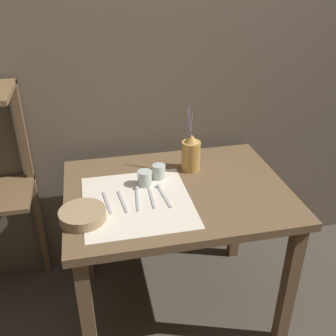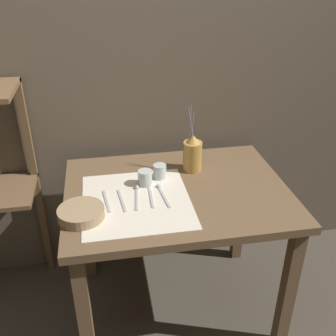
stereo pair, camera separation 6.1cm
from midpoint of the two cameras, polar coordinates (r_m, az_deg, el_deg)
The scene contains 13 objects.
ground_plane at distance 2.41m, azimuth 1.85°, elevation -19.13°, with size 12.00×12.00×0.00m, color #473F35.
stone_wall_back at distance 2.20m, azimuth -0.45°, elevation 13.26°, with size 7.00×0.06×2.40m.
wooden_table at distance 1.97m, azimuth 2.16°, elevation -5.86°, with size 1.07×0.81×0.79m.
linen_cloth at distance 1.82m, azimuth -3.64°, elevation -4.77°, with size 0.49×0.53×0.00m.
pitcher_with_flowers at distance 2.03m, azimuth 4.44°, elevation 2.03°, with size 0.10×0.10×0.35m.
wooden_bowl at distance 1.73m, azimuth -11.50°, elevation -6.46°, with size 0.20×0.20×0.05m.
glass_tumbler_near at distance 1.92m, azimuth -2.43°, elevation -1.42°, with size 0.07×0.07×0.08m.
glass_tumbler_far at distance 1.97m, azimuth -0.31°, elevation -0.50°, with size 0.07×0.07×0.07m.
knife_center at distance 1.82m, azimuth -7.97°, elevation -4.81°, with size 0.03×0.19×0.00m.
fork_inner at distance 1.82m, azimuth -5.77°, elevation -4.74°, with size 0.03×0.19×0.00m.
spoon_outer at distance 1.87m, azimuth -3.63°, elevation -3.49°, with size 0.04×0.20×0.02m.
fork_outer at distance 1.84m, azimuth -1.53°, elevation -4.18°, with size 0.02×0.19×0.00m.
spoon_inner at distance 1.88m, azimuth -0.15°, elevation -3.27°, with size 0.04×0.20×0.02m.
Camera 2 is at (-0.33, -1.58, 1.79)m, focal length 42.00 mm.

